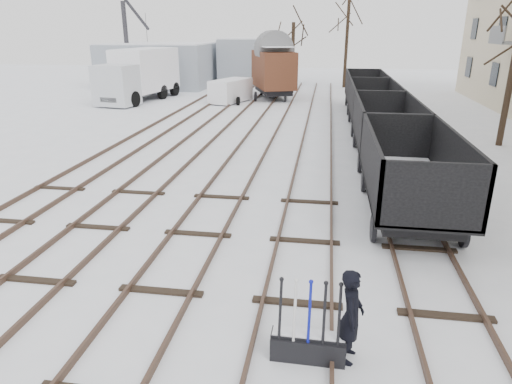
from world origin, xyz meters
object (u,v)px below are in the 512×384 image
Objects in this scene: worker at (351,316)px; ground_frame at (308,344)px; box_van_wagon at (273,68)px; crane at (129,62)px; lorry at (139,74)px; freight_wagon_a at (409,185)px; panel_van at (231,90)px.

ground_frame is at bearing 105.24° from worker.
crane reaches higher than box_van_wagon.
box_van_wagon is at bearing 24.69° from lorry.
ground_frame is 0.23× the size of freight_wagon_a.
panel_van is (-9.98, 21.37, -0.08)m from freight_wagon_a.
panel_van is at bearing 22.91° from worker.
lorry is (-17.26, 21.24, 1.03)m from freight_wagon_a.
freight_wagon_a is at bearing -41.03° from lorry.
lorry reaches higher than ground_frame.
crane reaches higher than worker.
ground_frame is 0.34× the size of panel_van.
box_van_wagon is (-4.28, 30.99, 2.12)m from ground_frame.
crane is at bearing 118.27° from ground_frame.
lorry is at bearing 175.09° from box_van_wagon.
ground_frame is 41.46m from crane.
lorry is 1.02× the size of crane.
box_van_wagon is (-4.99, 30.89, 1.53)m from worker.
freight_wagon_a reaches higher than worker.
worker is 0.40× the size of panel_van.
panel_van reaches higher than worker.
crane is (-11.77, 8.36, 1.41)m from panel_van.
worker is 29.41m from panel_van.
lorry is (-14.55, 28.28, 1.74)m from ground_frame.
box_van_wagon is 10.63m from lorry.
lorry is (-15.26, 28.18, 1.16)m from worker.
lorry is at bearing -52.87° from crane.
crane is at bearing 163.92° from panel_van.
ground_frame is 29.33m from panel_van.
box_van_wagon reaches higher than ground_frame.
crane reaches higher than freight_wagon_a.
crane is at bearing 126.18° from freight_wagon_a.
crane reaches higher than panel_van.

